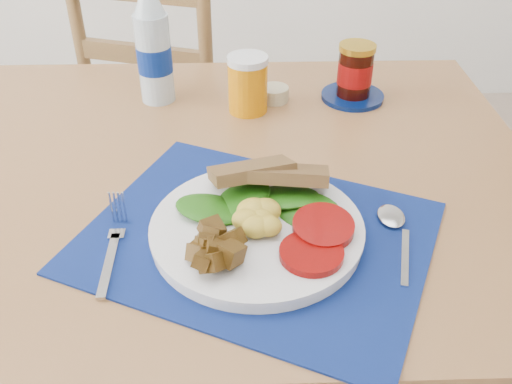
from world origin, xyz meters
TOP-DOWN VIEW (x-y plane):
  - table at (0.00, 0.20)m, footprint 1.40×0.90m
  - chair_far at (-0.04, 0.90)m, footprint 0.52×0.51m
  - placemat at (0.20, 0.00)m, footprint 0.60×0.55m
  - breakfast_plate at (0.19, -0.00)m, footprint 0.31×0.31m
  - fork at (-0.00, -0.02)m, footprint 0.02×0.18m
  - spoon at (0.41, 0.01)m, footprint 0.04×0.18m
  - water_bottle at (0.01, 0.46)m, footprint 0.07×0.07m
  - juice_glass at (0.20, 0.40)m, footprint 0.08×0.08m
  - ramekin at (0.25, 0.45)m, footprint 0.06×0.06m
  - jam_on_saucer at (0.42, 0.45)m, footprint 0.13×0.13m

SIDE VIEW (x-z plane):
  - chair_far at x=-0.04m, z-range 0.01..1.14m
  - table at x=0.00m, z-range 0.29..1.04m
  - placemat at x=0.20m, z-range 0.75..0.75m
  - fork at x=0.00m, z-range 0.75..0.76m
  - spoon at x=0.41m, z-range 0.75..0.76m
  - ramekin at x=0.25m, z-range 0.75..0.78m
  - breakfast_plate at x=0.19m, z-range 0.74..0.81m
  - jam_on_saucer at x=0.42m, z-range 0.74..0.86m
  - juice_glass at x=0.20m, z-range 0.75..0.86m
  - water_bottle at x=0.01m, z-range 0.74..0.98m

